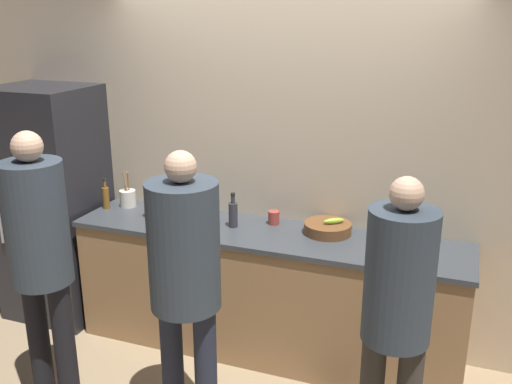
# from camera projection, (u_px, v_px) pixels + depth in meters

# --- Properties ---
(ground_plane) EXTENTS (14.00, 14.00, 0.00)m
(ground_plane) POSITION_uv_depth(u_px,v_px,m) (249.00, 375.00, 3.91)
(ground_plane) COLOR #9E8460
(wall_back) EXTENTS (5.20, 0.06, 2.60)m
(wall_back) POSITION_uv_depth(u_px,v_px,m) (281.00, 168.00, 4.11)
(wall_back) COLOR #C6B293
(wall_back) RESTS_ON ground_plane
(counter) EXTENTS (2.76, 0.65, 0.92)m
(counter) POSITION_uv_depth(u_px,v_px,m) (266.00, 291.00, 4.09)
(counter) COLOR #9E754C
(counter) RESTS_ON ground_plane
(refrigerator) EXTENTS (0.73, 0.68, 1.85)m
(refrigerator) POSITION_uv_depth(u_px,v_px,m) (53.00, 204.00, 4.51)
(refrigerator) COLOR #232328
(refrigerator) RESTS_ON ground_plane
(person_left) EXTENTS (0.36, 0.36, 1.75)m
(person_left) POSITION_uv_depth(u_px,v_px,m) (40.00, 248.00, 3.34)
(person_left) COLOR black
(person_left) RESTS_ON ground_plane
(person_center) EXTENTS (0.39, 0.39, 1.70)m
(person_center) POSITION_uv_depth(u_px,v_px,m) (185.00, 269.00, 3.11)
(person_center) COLOR #232838
(person_center) RESTS_ON ground_plane
(person_right) EXTENTS (0.35, 0.35, 1.65)m
(person_right) POSITION_uv_depth(u_px,v_px,m) (397.00, 305.00, 2.85)
(person_right) COLOR #38332D
(person_right) RESTS_ON ground_plane
(fruit_bowl) EXTENTS (0.33, 0.33, 0.11)m
(fruit_bowl) POSITION_uv_depth(u_px,v_px,m) (328.00, 228.00, 3.90)
(fruit_bowl) COLOR brown
(fruit_bowl) RESTS_ON counter
(utensil_crock) EXTENTS (0.12, 0.12, 0.28)m
(utensil_crock) POSITION_uv_depth(u_px,v_px,m) (128.00, 198.00, 4.42)
(utensil_crock) COLOR silver
(utensil_crock) RESTS_ON counter
(bottle_amber) EXTENTS (0.05, 0.05, 0.24)m
(bottle_amber) POSITION_uv_depth(u_px,v_px,m) (106.00, 197.00, 4.37)
(bottle_amber) COLOR brown
(bottle_amber) RESTS_ON counter
(bottle_red) EXTENTS (0.08, 0.08, 0.21)m
(bottle_red) POSITION_uv_depth(u_px,v_px,m) (149.00, 206.00, 4.19)
(bottle_red) COLOR red
(bottle_red) RESTS_ON counter
(bottle_dark) EXTENTS (0.06, 0.06, 0.25)m
(bottle_dark) POSITION_uv_depth(u_px,v_px,m) (233.00, 214.00, 4.00)
(bottle_dark) COLOR #333338
(bottle_dark) RESTS_ON counter
(cup_red) EXTENTS (0.08, 0.08, 0.10)m
(cup_red) POSITION_uv_depth(u_px,v_px,m) (274.00, 218.00, 4.06)
(cup_red) COLOR #A33D33
(cup_red) RESTS_ON counter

